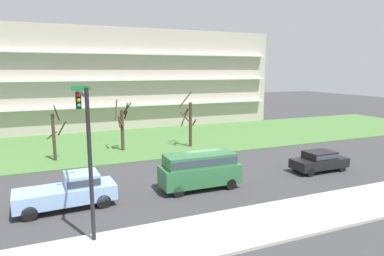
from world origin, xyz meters
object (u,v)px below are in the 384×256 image
at_px(tree_far_left, 55,135).
at_px(tree_left, 122,125).
at_px(pickup_blue_center_right, 70,190).
at_px(traffic_signal_mast, 85,135).
at_px(tree_center, 189,121).
at_px(van_green_near_left, 200,168).
at_px(sedan_black_center_left, 319,160).

bearing_deg(tree_far_left, tree_left, 14.31).
distance_m(pickup_blue_center_right, traffic_signal_mast, 4.87).
bearing_deg(tree_center, van_green_near_left, -109.35).
relative_size(tree_center, pickup_blue_center_right, 1.01).
distance_m(tree_far_left, tree_left, 6.26).
bearing_deg(sedan_black_center_left, tree_far_left, 148.92).
height_order(tree_center, van_green_near_left, tree_center).
height_order(pickup_blue_center_right, traffic_signal_mast, traffic_signal_mast).
distance_m(tree_far_left, pickup_blue_center_right, 11.17).
distance_m(van_green_near_left, pickup_blue_center_right, 8.01).
xyz_separation_m(pickup_blue_center_right, traffic_signal_mast, (0.70, -3.10, 3.69)).
relative_size(pickup_blue_center_right, traffic_signal_mast, 0.79).
xyz_separation_m(van_green_near_left, traffic_signal_mast, (-7.31, -3.09, 3.32)).
height_order(tree_far_left, van_green_near_left, tree_far_left).
bearing_deg(sedan_black_center_left, traffic_signal_mast, -170.16).
xyz_separation_m(tree_far_left, sedan_black_center_left, (18.59, -11.10, -1.37)).
bearing_deg(van_green_near_left, traffic_signal_mast, -156.28).
distance_m(tree_far_left, tree_center, 12.63).
relative_size(tree_center, traffic_signal_mast, 0.80).
relative_size(tree_far_left, van_green_near_left, 0.93).
height_order(tree_center, pickup_blue_center_right, tree_center).
bearing_deg(sedan_black_center_left, tree_center, 116.92).
height_order(tree_center, sedan_black_center_left, tree_center).
relative_size(tree_center, sedan_black_center_left, 1.26).
height_order(tree_far_left, traffic_signal_mast, traffic_signal_mast).
distance_m(tree_center, pickup_blue_center_right, 16.87).
bearing_deg(tree_far_left, tree_center, 2.53).
relative_size(tree_left, pickup_blue_center_right, 0.90).
distance_m(tree_left, van_green_near_left, 12.93).
distance_m(tree_far_left, sedan_black_center_left, 21.70).
bearing_deg(traffic_signal_mast, pickup_blue_center_right, 102.72).
xyz_separation_m(tree_far_left, van_green_near_left, (8.52, -11.10, -0.84)).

